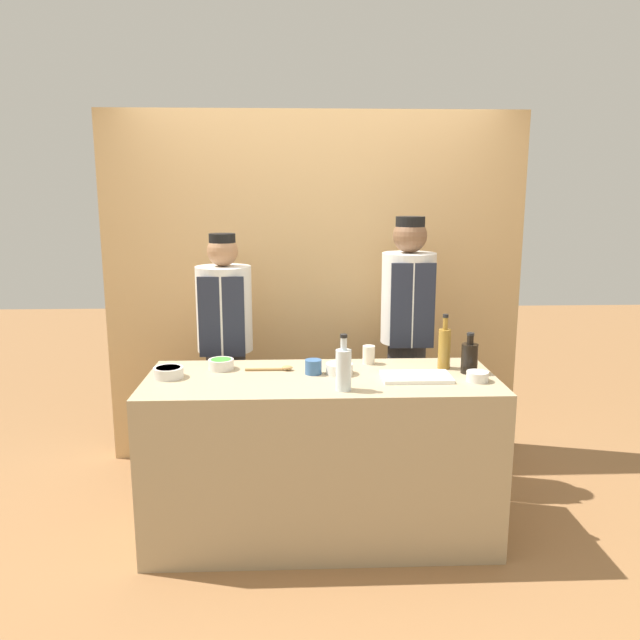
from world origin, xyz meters
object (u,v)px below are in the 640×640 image
at_px(cup_blue, 313,367).
at_px(chef_left, 226,352).
at_px(sauce_bowl_green, 221,364).
at_px(bottle_soy, 469,357).
at_px(bottle_vinegar, 444,347).
at_px(sauce_bowl_purple, 168,372).
at_px(cup_cream, 369,355).
at_px(sauce_bowl_white, 339,368).
at_px(wooden_spoon, 276,368).
at_px(cutting_board, 416,377).
at_px(bottle_clear, 343,368).
at_px(chef_right, 407,340).
at_px(sauce_bowl_brown, 477,376).

relative_size(cup_blue, chef_left, 0.06).
height_order(sauce_bowl_green, bottle_soy, bottle_soy).
bearing_deg(bottle_vinegar, chef_left, 157.85).
relative_size(sauce_bowl_purple, cup_cream, 1.50).
bearing_deg(cup_cream, sauce_bowl_white, -132.76).
bearing_deg(cup_cream, wooden_spoon, -166.99).
bearing_deg(sauce_bowl_purple, cutting_board, -3.26).
bearing_deg(sauce_bowl_white, bottle_clear, -90.08).
distance_m(sauce_bowl_green, bottle_soy, 1.36).
relative_size(wooden_spoon, chef_right, 0.15).
bearing_deg(bottle_clear, chef_left, 127.44).
distance_m(sauce_bowl_purple, chef_left, 0.68).
bearing_deg(chef_right, cup_cream, -125.91).
height_order(bottle_vinegar, cup_blue, bottle_vinegar).
xyz_separation_m(bottle_soy, wooden_spoon, (-1.05, 0.09, -0.07)).
xyz_separation_m(sauce_bowl_green, wooden_spoon, (0.31, -0.04, -0.02)).
xyz_separation_m(bottle_clear, chef_right, (0.48, 0.89, -0.07)).
height_order(sauce_bowl_brown, cutting_board, sauce_bowl_brown).
distance_m(cup_blue, cup_cream, 0.38).
distance_m(bottle_soy, cup_blue, 0.85).
distance_m(sauce_bowl_white, sauce_bowl_green, 0.66).
xyz_separation_m(cutting_board, cup_cream, (-0.22, 0.31, 0.04)).
xyz_separation_m(sauce_bowl_white, cup_blue, (-0.14, 0.00, 0.01)).
distance_m(wooden_spoon, chef_right, 0.97).
relative_size(sauce_bowl_green, cutting_board, 0.39).
distance_m(chef_left, chef_right, 1.16).
bearing_deg(sauce_bowl_white, cutting_board, -15.30).
xyz_separation_m(bottle_soy, cup_cream, (-0.52, 0.21, -0.03)).
relative_size(sauce_bowl_brown, wooden_spoon, 0.44).
distance_m(bottle_clear, wooden_spoon, 0.51).
relative_size(bottle_clear, cup_blue, 3.15).
relative_size(cutting_board, wooden_spoon, 1.38).
relative_size(bottle_vinegar, chef_left, 0.19).
xyz_separation_m(sauce_bowl_white, cup_cream, (0.18, 0.20, 0.02)).
bearing_deg(sauce_bowl_purple, cup_blue, 2.81).
height_order(sauce_bowl_purple, cutting_board, sauce_bowl_purple).
xyz_separation_m(bottle_soy, chef_right, (-0.23, 0.61, -0.05)).
bearing_deg(wooden_spoon, sauce_bowl_white, -12.41).
bearing_deg(chef_left, sauce_bowl_purple, -109.97).
relative_size(sauce_bowl_green, cup_blue, 1.55).
relative_size(sauce_bowl_white, sauce_bowl_brown, 1.28).
distance_m(sauce_bowl_green, wooden_spoon, 0.31).
xyz_separation_m(bottle_vinegar, wooden_spoon, (-0.93, -0.01, -0.11)).
xyz_separation_m(cup_blue, cup_cream, (0.32, 0.19, 0.01)).
bearing_deg(bottle_soy, sauce_bowl_green, 174.67).
bearing_deg(wooden_spoon, bottle_soy, -4.69).
bearing_deg(sauce_bowl_purple, wooden_spoon, 10.98).
distance_m(sauce_bowl_green, chef_right, 1.23).
distance_m(bottle_vinegar, wooden_spoon, 0.94).
relative_size(cutting_board, chef_right, 0.21).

